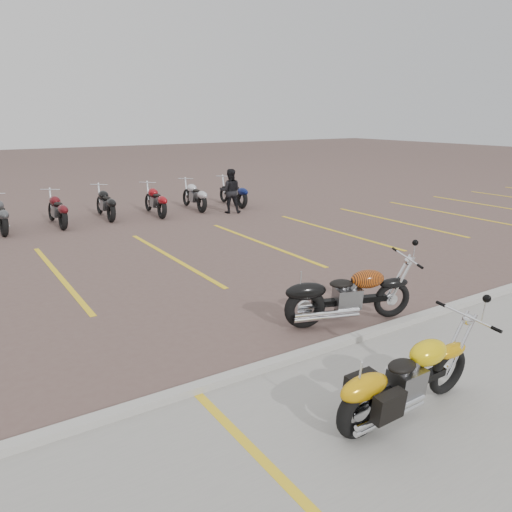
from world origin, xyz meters
The scene contains 8 objects.
ground centered at (0.00, 0.00, 0.00)m, with size 100.00×100.00×0.00m, color brown.
concrete_apron centered at (0.00, -4.50, 0.01)m, with size 60.00×5.00×0.01m, color #9E9B93.
curb centered at (0.00, -2.00, 0.06)m, with size 60.00×0.18×0.12m, color #ADAAA3.
parking_stripes centered at (0.00, 4.00, 0.00)m, with size 38.00×5.50×0.01m, color yellow, non-canonical shape.
yellow_cruiser centered at (-0.47, -3.76, 0.45)m, with size 2.19×0.33×0.90m.
flame_cruiser centered at (0.84, -1.36, 0.47)m, with size 2.23×0.84×0.95m.
person_b centered at (4.19, 8.34, 0.79)m, with size 0.77×0.60×1.59m, color black.
bg_bike_row centered at (-2.41, 9.72, 0.55)m, with size 15.58×2.03×1.10m.
Camera 1 is at (-4.72, -7.20, 3.45)m, focal length 35.00 mm.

